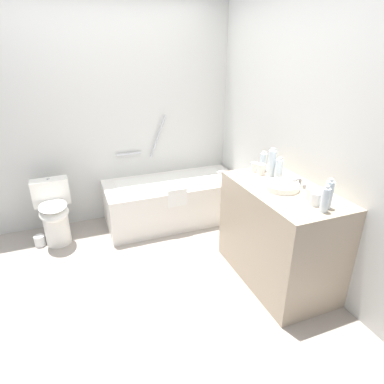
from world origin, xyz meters
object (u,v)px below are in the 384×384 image
sink_basin (282,186)px  water_bottle_3 (329,195)px  drinking_glass_2 (261,169)px  water_bottle_1 (263,162)px  toilet (54,213)px  water_bottle_2 (279,169)px  drinking_glass_1 (315,199)px  water_bottle_0 (272,163)px  drinking_glass_3 (310,194)px  sink_faucet (299,183)px  water_bottle_4 (325,200)px  bathtub (174,199)px  drinking_glass_0 (255,167)px  toilet_paper_roll (40,241)px

sink_basin → water_bottle_3: size_ratio=1.27×
drinking_glass_2 → water_bottle_1: bearing=48.2°
toilet → water_bottle_1: bearing=61.1°
water_bottle_2 → water_bottle_3: 0.62m
sink_basin → water_bottle_2: bearing=62.5°
water_bottle_2 → drinking_glass_1: (-0.06, -0.55, -0.04)m
sink_basin → drinking_glass_2: (0.03, 0.36, 0.03)m
water_bottle_0 → drinking_glass_3: (-0.00, -0.53, -0.08)m
sink_faucet → water_bottle_3: size_ratio=0.67×
water_bottle_1 → drinking_glass_1: 0.78m
sink_basin → water_bottle_0: (0.09, 0.29, 0.10)m
sink_faucet → water_bottle_4: bearing=-107.7°
bathtub → water_bottle_2: 1.51m
bathtub → toilet: bathtub is taller
water_bottle_2 → water_bottle_3: (-0.01, -0.61, 0.01)m
water_bottle_3 → water_bottle_4: bearing=-149.4°
water_bottle_4 → drinking_glass_1: bearing=82.0°
water_bottle_2 → drinking_glass_2: water_bottle_2 is taller
water_bottle_2 → drinking_glass_3: (-0.02, -0.44, -0.05)m
drinking_glass_1 → water_bottle_2: bearing=83.8°
bathtub → drinking_glass_2: 1.34m
drinking_glass_0 → bathtub: bearing=118.1°
water_bottle_4 → toilet_paper_roll: 2.89m
water_bottle_0 → water_bottle_2: water_bottle_0 is taller
water_bottle_2 → drinking_glass_1: size_ratio=2.03×
sink_faucet → water_bottle_2: (-0.07, 0.20, 0.06)m
sink_faucet → drinking_glass_1: drinking_glass_1 is taller
bathtub → sink_basin: bathtub is taller
drinking_glass_2 → toilet_paper_roll: size_ratio=0.86×
water_bottle_0 → water_bottle_3: size_ratio=1.15×
water_bottle_3 → water_bottle_4: (-0.06, -0.04, -0.01)m
water_bottle_3 → drinking_glass_1: water_bottle_3 is taller
sink_basin → sink_faucet: bearing=0.0°
bathtub → water_bottle_0: size_ratio=6.19×
toilet_paper_roll → toilet: bearing=6.6°
water_bottle_0 → water_bottle_3: (0.01, -0.70, -0.02)m
sink_faucet → toilet_paper_roll: sink_faucet is taller
bathtub → water_bottle_4: bearing=-74.3°
water_bottle_4 → drinking_glass_3: water_bottle_4 is taller
water_bottle_1 → water_bottle_4: water_bottle_4 is taller
drinking_glass_3 → water_bottle_1: bearing=88.8°
water_bottle_3 → toilet_paper_roll: size_ratio=1.95×
bathtub → toilet_paper_roll: size_ratio=13.83×
water_bottle_0 → drinking_glass_3: size_ratio=2.96×
bathtub → drinking_glass_0: bathtub is taller
bathtub → drinking_glass_2: (0.52, -1.04, 0.67)m
toilet_paper_roll → water_bottle_0: bearing=-26.8°
bathtub → drinking_glass_2: size_ratio=16.09×
water_bottle_4 → drinking_glass_3: bearing=76.0°
toilet → water_bottle_4: size_ratio=3.47×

